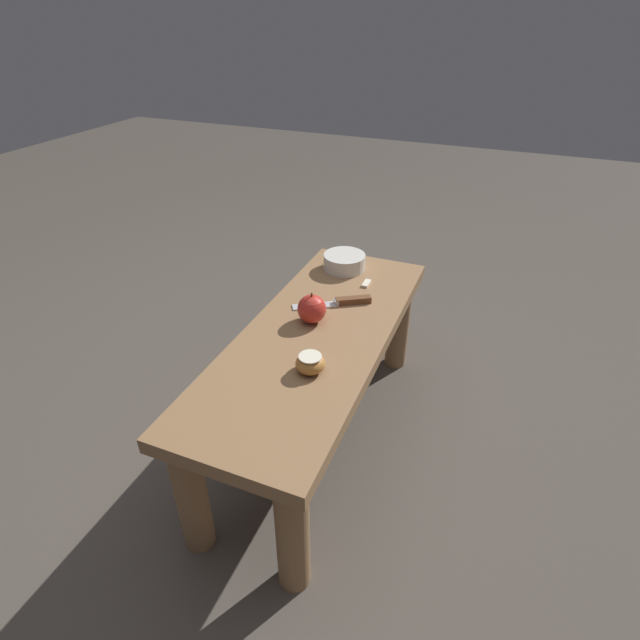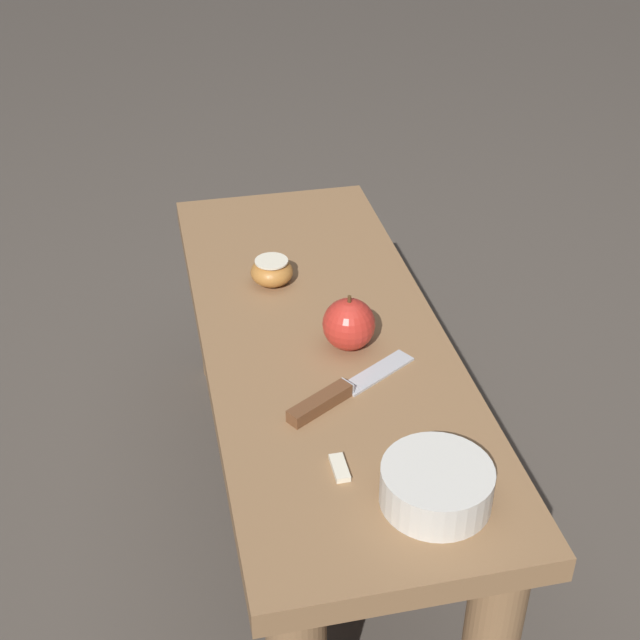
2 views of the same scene
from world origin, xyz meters
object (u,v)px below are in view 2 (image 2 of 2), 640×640
object	(u,v)px
apple_whole	(349,324)
apple_cut	(272,271)
knife	(335,395)
bowl	(436,485)
wooden_bench	(322,376)

from	to	relation	value
apple_whole	apple_cut	xyz separation A→B (m)	(0.21, 0.09, -0.02)
apple_cut	knife	bearing A→B (deg)	-173.93
bowl	apple_cut	bearing A→B (deg)	11.46
wooden_bench	apple_whole	world-z (taller)	apple_whole
wooden_bench	bowl	size ratio (longest dim) A/B	7.30
wooden_bench	apple_cut	distance (m)	0.21
wooden_bench	apple_whole	size ratio (longest dim) A/B	11.14
knife	bowl	distance (m)	0.24
knife	bowl	bearing A→B (deg)	-102.24
wooden_bench	bowl	bearing A→B (deg)	-171.35
wooden_bench	apple_cut	xyz separation A→B (m)	(0.17, 0.05, 0.11)
wooden_bench	apple_whole	distance (m)	0.14
wooden_bench	bowl	distance (m)	0.42
knife	bowl	world-z (taller)	bowl
wooden_bench	knife	size ratio (longest dim) A/B	4.73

